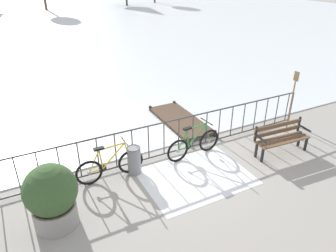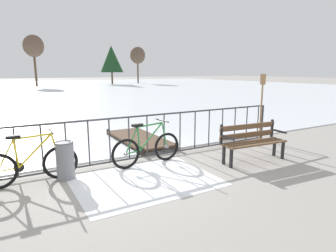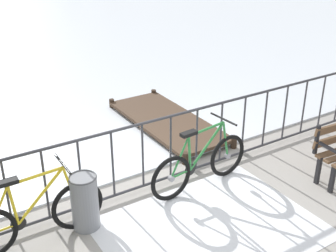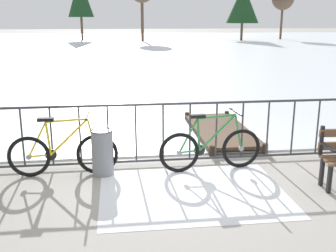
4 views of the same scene
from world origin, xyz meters
name	(u,v)px [view 3 (image 3 of 4)]	position (x,y,z in m)	size (l,w,h in m)	color
ground_plane	(157,186)	(0.00, 0.00, 0.00)	(160.00, 160.00, 0.00)	#9E9991
snow_patch	(211,229)	(0.06, -1.20, 0.00)	(2.63, 1.99, 0.01)	white
railing_fence	(157,152)	(0.00, 0.00, 0.56)	(9.06, 0.06, 1.07)	#38383D
bicycle_near_railing	(200,164)	(0.51, -0.35, 0.37)	(1.71, 0.52, 0.97)	black
bicycle_second	(34,217)	(-1.84, -0.29, 0.37)	(1.71, 0.52, 0.97)	black
trash_bin	(85,202)	(-1.23, -0.32, 0.37)	(0.35, 0.35, 0.73)	gray
wooden_dock	(167,120)	(1.19, 1.62, 0.12)	(1.10, 2.74, 0.20)	#4C3828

